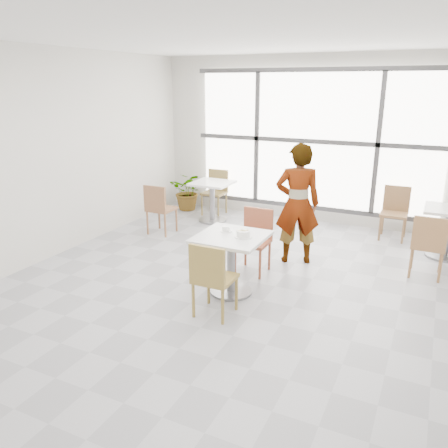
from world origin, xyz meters
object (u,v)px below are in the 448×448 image
at_px(chair_near, 212,275).
at_px(bg_table_right, 448,226).
at_px(main_table, 231,253).
at_px(oatmeal_bowl, 243,234).
at_px(bg_chair_left_near, 159,206).
at_px(bg_chair_left_far, 216,189).
at_px(bg_chair_right_near, 429,242).
at_px(plant_left, 189,191).
at_px(person, 297,204).
at_px(coffee_cup, 226,229).
at_px(chair_far, 255,236).
at_px(bg_table_left, 212,196).
at_px(bg_chair_right_far, 395,209).

bearing_deg(chair_near, bg_table_right, -126.47).
height_order(main_table, oatmeal_bowl, oatmeal_bowl).
bearing_deg(bg_table_right, bg_chair_left_near, -167.66).
bearing_deg(bg_chair_left_far, bg_table_right, -8.57).
relative_size(bg_chair_right_near, plant_left, 1.11).
bearing_deg(bg_chair_left_near, oatmeal_bowl, 145.77).
height_order(person, bg_chair_left_near, person).
height_order(main_table, plant_left, plant_left).
bearing_deg(chair_near, main_table, -84.29).
bearing_deg(bg_chair_left_near, coffee_cup, 143.95).
distance_m(oatmeal_bowl, bg_table_right, 3.34).
distance_m(main_table, oatmeal_bowl, 0.31).
height_order(bg_table_right, bg_chair_left_near, bg_chair_left_near).
height_order(person, bg_chair_right_near, person).
bearing_deg(chair_far, bg_chair_left_near, 160.56).
distance_m(main_table, bg_table_right, 3.44).
relative_size(main_table, oatmeal_bowl, 3.81).
bearing_deg(bg_chair_left_near, plant_left, -77.93).
distance_m(coffee_cup, bg_chair_left_near, 2.41).
bearing_deg(main_table, chair_far, 90.21).
distance_m(bg_table_left, bg_chair_right_far, 3.21).
height_order(oatmeal_bowl, bg_chair_left_far, bg_chair_left_far).
xyz_separation_m(bg_chair_left_far, bg_chair_right_far, (3.35, -0.03, 0.00)).
xyz_separation_m(bg_chair_right_near, bg_chair_right_far, (-0.57, 1.55, 0.00)).
xyz_separation_m(person, bg_chair_right_far, (1.17, 1.74, -0.36)).
distance_m(chair_near, bg_table_left, 3.65).
bearing_deg(bg_chair_left_far, bg_table_left, -70.78).
bearing_deg(chair_far, bg_table_right, 35.49).
distance_m(bg_table_right, bg_chair_right_far, 1.00).
distance_m(chair_far, oatmeal_bowl, 0.85).
relative_size(chair_far, bg_chair_left_far, 1.00).
bearing_deg(chair_far, oatmeal_bowl, -78.64).
bearing_deg(plant_left, main_table, -52.27).
bearing_deg(chair_far, plant_left, 136.01).
bearing_deg(bg_chair_left_far, bg_chair_left_near, -100.18).
distance_m(person, bg_chair_right_far, 2.12).
height_order(bg_table_left, bg_chair_left_far, bg_chair_left_far).
distance_m(oatmeal_bowl, coffee_cup, 0.30).
relative_size(bg_chair_left_near, bg_chair_left_far, 1.00).
height_order(coffee_cup, plant_left, coffee_cup).
bearing_deg(chair_near, bg_chair_left_far, -63.91).
bearing_deg(bg_chair_left_near, bg_chair_right_far, -156.70).
height_order(bg_chair_left_far, bg_chair_right_near, same).
height_order(person, bg_table_right, person).
height_order(oatmeal_bowl, bg_table_left, oatmeal_bowl).
bearing_deg(main_table, bg_table_left, 121.52).
distance_m(bg_table_right, bg_chair_right_near, 0.98).
distance_m(chair_near, chair_far, 1.43).
relative_size(coffee_cup, bg_table_right, 0.21).
bearing_deg(bg_table_left, person, -32.15).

